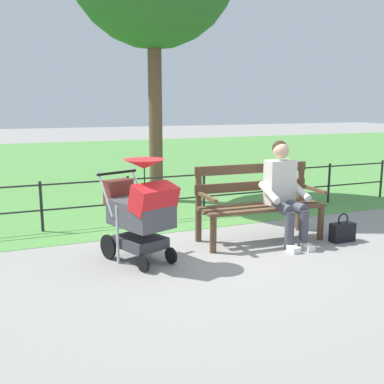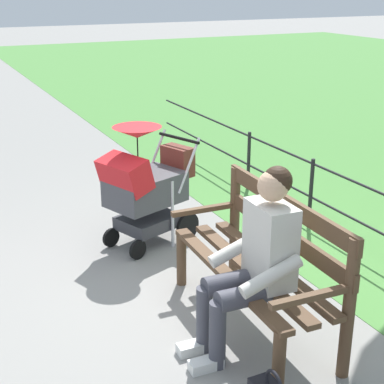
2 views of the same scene
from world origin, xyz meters
The scene contains 7 objects.
ground_plane centered at (0.00, 0.00, 0.00)m, with size 60.00×60.00×0.00m, color gray.
grass_lawn centered at (0.00, -8.80, 0.00)m, with size 40.00×16.00×0.01m, color #518E42.
park_bench centered at (-0.72, -0.12, 0.53)m, with size 1.62×0.66×0.96m.
person_on_bench centered at (-0.97, 0.11, 0.68)m, with size 0.55×0.74×1.28m.
stroller centered at (0.90, 0.14, 0.59)m, with size 0.76×0.99×1.15m.
handbag centered at (-1.67, 0.41, 0.13)m, with size 0.32×0.14×0.37m.
park_fence centered at (-0.49, -1.54, 0.42)m, with size 8.50×0.04×0.70m.
Camera 1 is at (2.22, 4.77, 1.72)m, focal length 42.16 mm.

